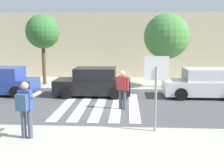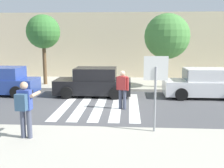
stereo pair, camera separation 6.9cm
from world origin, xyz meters
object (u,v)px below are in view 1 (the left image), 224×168
street_tree_west (43,32)px  parked_car_black (94,83)px  pedestrian_crossing (123,88)px  parked_car_white (203,84)px  street_tree_center (166,36)px  parked_car_blue (0,82)px  stop_sign (156,77)px  photographer_with_backpack (25,105)px

street_tree_west → parked_car_black: bearing=-37.0°
pedestrian_crossing → parked_car_white: pedestrian_crossing is taller
parked_car_black → street_tree_center: bearing=26.9°
pedestrian_crossing → parked_car_blue: (-6.89, 2.67, -0.25)m
parked_car_blue → street_tree_center: size_ratio=0.92×
pedestrian_crossing → street_tree_center: bearing=62.1°
stop_sign → pedestrian_crossing: bearing=109.5°
parked_car_blue → parked_car_white: bearing=0.0°
parked_car_blue → parked_car_white: size_ratio=1.00×
parked_car_black → parked_car_blue: bearing=-180.0°
stop_sign → parked_car_white: size_ratio=0.59×
parked_car_white → street_tree_center: street_tree_center is taller
parked_car_white → street_tree_center: (-1.73, 2.12, 2.51)m
stop_sign → parked_car_blue: bearing=144.0°
stop_sign → street_tree_center: (1.42, 7.94, 1.32)m
pedestrian_crossing → street_tree_west: street_tree_west is taller
parked_car_black → street_tree_west: size_ratio=0.91×
photographer_with_backpack → street_tree_center: bearing=58.8°
parked_car_black → parked_car_white: size_ratio=1.00×
parked_car_black → parked_car_white: 5.90m
pedestrian_crossing → parked_car_black: (-1.64, 2.67, -0.25)m
stop_sign → photographer_with_backpack: size_ratio=1.41×
pedestrian_crossing → street_tree_center: street_tree_center is taller
street_tree_west → street_tree_center: bearing=-4.3°
parked_car_blue → parked_car_black: size_ratio=1.00×
parked_car_blue → street_tree_center: 9.98m
street_tree_center → stop_sign: bearing=-100.1°
parked_car_blue → parked_car_black: (5.25, 0.00, 0.00)m
parked_car_white → parked_car_black: bearing=180.0°
stop_sign → parked_car_blue: 9.97m
stop_sign → photographer_with_backpack: 4.08m
parked_car_black → street_tree_center: size_ratio=0.92×
photographer_with_backpack → stop_sign: bearing=12.6°
parked_car_white → street_tree_center: 3.71m
pedestrian_crossing → street_tree_center: (2.53, 4.79, 2.26)m
street_tree_west → street_tree_center: size_ratio=1.01×
parked_car_black → street_tree_center: (4.18, 2.12, 2.51)m
parked_car_blue → parked_car_white: (11.15, 0.00, 0.00)m
stop_sign → street_tree_center: 8.17m
photographer_with_backpack → pedestrian_crossing: photographer_with_backpack is taller
parked_car_blue → street_tree_center: street_tree_center is taller
stop_sign → parked_car_white: stop_sign is taller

